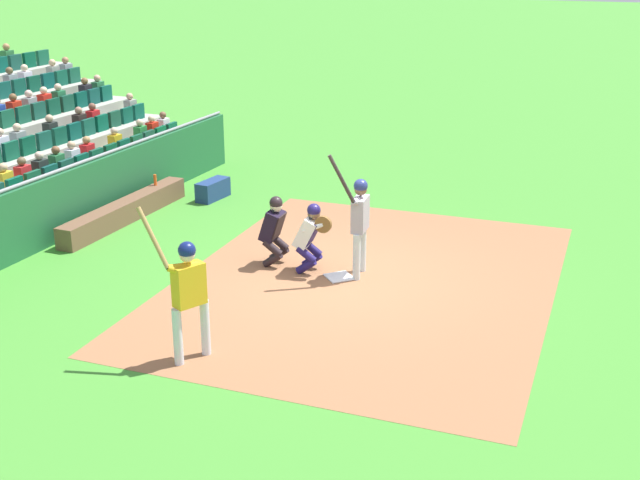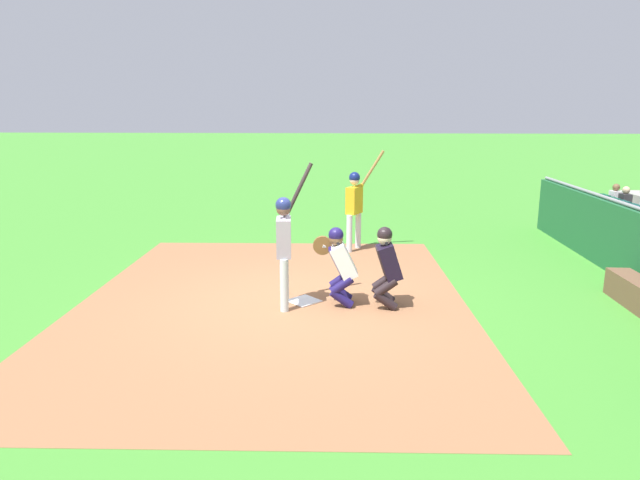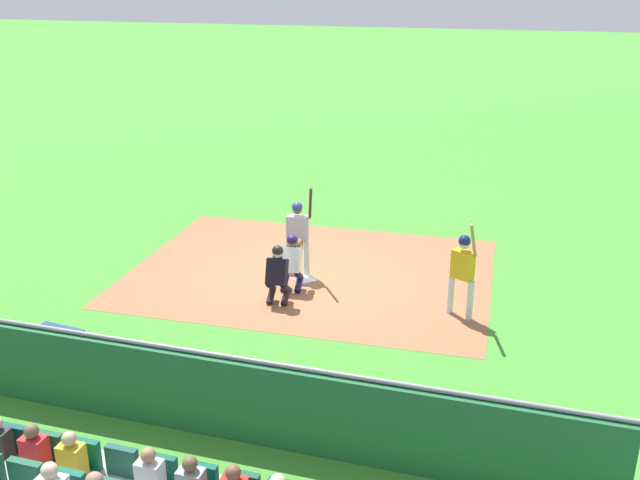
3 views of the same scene
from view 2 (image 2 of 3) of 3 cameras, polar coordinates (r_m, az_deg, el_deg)
name	(u,v)px [view 2 (image 2 of 3)]	position (r m, az deg, el deg)	size (l,w,h in m)	color
ground_plane	(304,302)	(9.08, -1.68, -6.37)	(160.00, 160.00, 0.00)	#418D2F
infield_dirt_patch	(273,301)	(9.13, -4.82, -6.26)	(8.24, 6.23, 0.01)	#956340
home_plate_marker	(304,301)	(9.07, -1.68, -6.27)	(0.44, 0.44, 0.02)	white
batter_at_plate	(284,239)	(8.58, -3.68, 0.07)	(0.77, 0.57, 2.24)	silver
catcher_crouching	(340,261)	(8.75, 2.04, -2.21)	(0.49, 0.73, 1.28)	#1E1752
home_plate_umpire	(387,263)	(8.70, 6.87, -2.41)	(0.48, 0.48, 1.31)	black
on_deck_batter	(355,202)	(12.27, 3.61, 3.93)	(0.58, 0.85, 2.22)	silver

